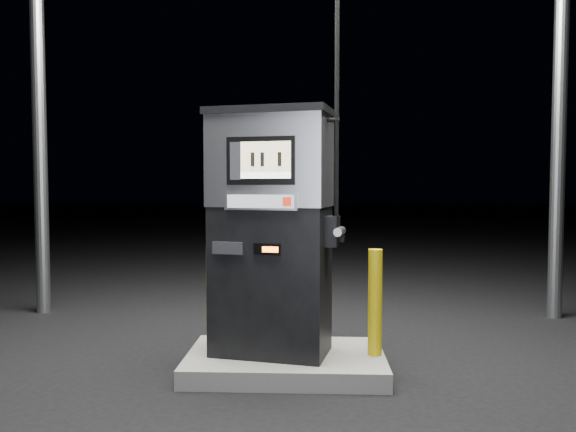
{
  "coord_description": "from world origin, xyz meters",
  "views": [
    {
      "loc": [
        0.22,
        -4.51,
        1.52
      ],
      "look_at": [
        0.02,
        0.0,
        1.27
      ],
      "focal_mm": 35.0,
      "sensor_mm": 36.0,
      "label": 1
    }
  ],
  "objects": [
    {
      "name": "ground",
      "position": [
        0.0,
        0.0,
        0.0
      ],
      "size": [
        80.0,
        80.0,
        0.0
      ],
      "primitive_type": "plane",
      "color": "black",
      "rests_on": "ground"
    },
    {
      "name": "pump_island",
      "position": [
        0.0,
        0.0,
        0.07
      ],
      "size": [
        1.6,
        1.0,
        0.15
      ],
      "primitive_type": "cube",
      "color": "#5E5F5A",
      "rests_on": "ground"
    },
    {
      "name": "fuel_dispenser",
      "position": [
        -0.12,
        -0.0,
        1.16
      ],
      "size": [
        1.14,
        0.77,
        4.09
      ],
      "rotation": [
        0.0,
        0.0,
        -0.21
      ],
      "color": "black",
      "rests_on": "pump_island"
    },
    {
      "name": "bollard_left",
      "position": [
        -0.59,
        -0.02,
        0.59
      ],
      "size": [
        0.16,
        0.16,
        0.89
      ],
      "primitive_type": "cylinder",
      "rotation": [
        0.0,
        0.0,
        0.41
      ],
      "color": "gold",
      "rests_on": "pump_island"
    },
    {
      "name": "bollard_right",
      "position": [
        0.72,
        -0.01,
        0.58
      ],
      "size": [
        0.13,
        0.13,
        0.86
      ],
      "primitive_type": "cylinder",
      "rotation": [
        0.0,
        0.0,
        0.1
      ],
      "color": "gold",
      "rests_on": "pump_island"
    }
  ]
}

